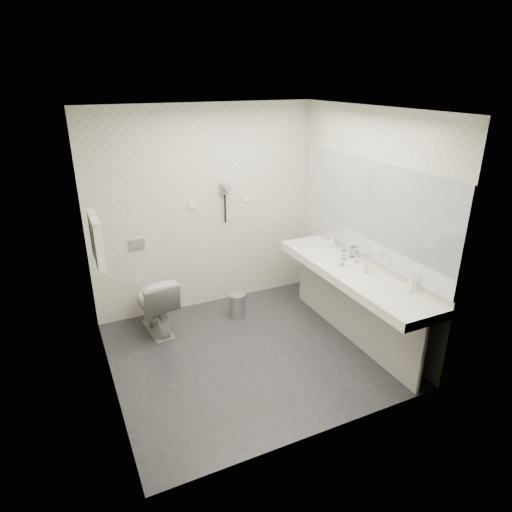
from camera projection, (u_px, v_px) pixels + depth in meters
floor at (249, 353)px, 4.79m from camera, size 2.80×2.80×0.00m
ceiling at (248, 110)px, 3.84m from camera, size 2.80×2.80×0.00m
wall_back at (205, 210)px, 5.41m from camera, size 2.80×0.00×2.80m
wall_front at (322, 302)px, 3.23m from camera, size 2.80×0.00×2.80m
wall_left at (98, 270)px, 3.76m from camera, size 0.00×2.60×2.60m
wall_right at (365, 225)px, 4.87m from camera, size 0.00×2.60×2.60m
vanity_counter at (352, 274)px, 4.76m from camera, size 0.55×2.20×0.10m
vanity_panel at (351, 308)px, 4.93m from camera, size 0.03×2.15×0.75m
vanity_post_near at (422, 358)px, 4.07m from camera, size 0.06×0.06×0.75m
vanity_post_far at (305, 273)px, 5.82m from camera, size 0.06×0.06×0.75m
mirror at (378, 213)px, 4.62m from camera, size 0.02×2.20×1.05m
basin_near at (394, 297)px, 4.21m from camera, size 0.40×0.31×0.05m
basin_far at (319, 251)px, 5.29m from camera, size 0.40×0.31×0.05m
faucet_near at (411, 284)px, 4.25m from camera, size 0.04×0.04×0.15m
faucet_far at (333, 241)px, 5.34m from camera, size 0.04×0.04×0.15m
soap_bottle_a at (356, 259)px, 4.90m from camera, size 0.06×0.06×0.09m
soap_bottle_b at (341, 261)px, 4.85m from camera, size 0.10×0.10×0.09m
soap_bottle_c at (366, 266)px, 4.66m from camera, size 0.07×0.07×0.13m
glass_left at (353, 252)px, 5.06m from camera, size 0.08×0.08×0.12m
glass_right at (344, 255)px, 5.01m from camera, size 0.07×0.07×0.10m
toilet at (155, 303)px, 5.09m from camera, size 0.46×0.73×0.71m
flush_plate at (137, 244)px, 5.17m from camera, size 0.18×0.02×0.12m
pedal_bin at (237, 306)px, 5.47m from camera, size 0.27×0.27×0.29m
bin_lid at (237, 295)px, 5.41m from camera, size 0.21×0.21×0.02m
towel_rail at (92, 218)px, 4.13m from camera, size 0.02×0.62×0.02m
towel_near at (98, 244)px, 4.10m from camera, size 0.07×0.24×0.48m
towel_far at (95, 235)px, 4.34m from camera, size 0.07×0.24×0.48m
dryer_cradle at (224, 189)px, 5.38m from camera, size 0.10×0.04×0.14m
dryer_barrel at (226, 188)px, 5.31m from camera, size 0.08×0.14×0.08m
dryer_cord at (225, 209)px, 5.47m from camera, size 0.02×0.02×0.35m
switch_plate_a at (193, 204)px, 5.30m from camera, size 0.09×0.02×0.09m
switch_plate_b at (246, 198)px, 5.57m from camera, size 0.09×0.02×0.09m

